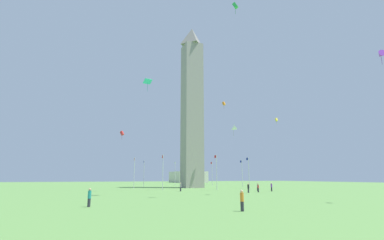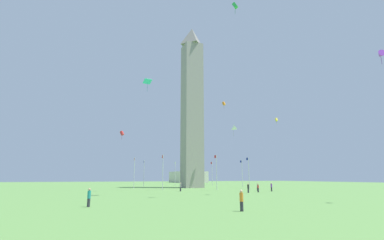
{
  "view_description": "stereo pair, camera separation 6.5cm",
  "coord_description": "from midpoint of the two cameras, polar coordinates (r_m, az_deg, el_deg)",
  "views": [
    {
      "loc": [
        -75.42,
        28.11,
        2.83
      ],
      "look_at": [
        0.0,
        0.0,
        19.39
      ],
      "focal_mm": 26.16,
      "sensor_mm": 36.0,
      "label": 1
    },
    {
      "loc": [
        -75.45,
        28.05,
        2.83
      ],
      "look_at": [
        0.0,
        0.0,
        19.39
      ],
      "focal_mm": 26.16,
      "sensor_mm": 36.0,
      "label": 2
    }
  ],
  "objects": [
    {
      "name": "flagpole_se",
      "position": [
        66.15,
        -5.95,
        -10.18
      ],
      "size": [
        1.12,
        0.14,
        8.08
      ],
      "color": "silver",
      "rests_on": "ground"
    },
    {
      "name": "person_white_shirt",
      "position": [
        63.07,
        13.25,
        -13.17
      ],
      "size": [
        0.32,
        0.32,
        1.61
      ],
      "rotation": [
        0.0,
        0.0,
        0.25
      ],
      "color": "#2D2D38",
      "rests_on": "ground"
    },
    {
      "name": "flagpole_s",
      "position": [
        65.6,
        5.04,
        -10.19
      ],
      "size": [
        1.12,
        0.14,
        8.08
      ],
      "color": "silver",
      "rests_on": "ground"
    },
    {
      "name": "person_purple_shirt",
      "position": [
        61.79,
        15.92,
        -13.0
      ],
      "size": [
        0.32,
        0.32,
        1.78
      ],
      "rotation": [
        0.0,
        0.0,
        0.9
      ],
      "color": "#2D2D38",
      "rests_on": "ground"
    },
    {
      "name": "kite_purple_delta",
      "position": [
        41.91,
        34.09,
        10.97
      ],
      "size": [
        1.3,
        1.25,
        1.79
      ],
      "color": "purple"
    },
    {
      "name": "person_orange_shirt",
      "position": [
        25.27,
        10.13,
        -15.85
      ],
      "size": [
        0.32,
        0.32,
        1.79
      ],
      "rotation": [
        0.0,
        0.0,
        0.08
      ],
      "color": "#2D2D38",
      "rests_on": "ground"
    },
    {
      "name": "kite_white_delta",
      "position": [
        48.58,
        8.43,
        -1.7
      ],
      "size": [
        1.49,
        1.59,
        2.02
      ],
      "color": "white"
    },
    {
      "name": "flagpole_ne",
      "position": [
        88.56,
        -9.75,
        -10.43
      ],
      "size": [
        1.12,
        0.14,
        8.08
      ],
      "color": "silver",
      "rests_on": "ground"
    },
    {
      "name": "kite_orange_box",
      "position": [
        79.44,
        6.52,
        3.34
      ],
      "size": [
        1.08,
        0.93,
        2.1
      ],
      "color": "orange"
    },
    {
      "name": "ground_plane",
      "position": [
        80.54,
        0.02,
        -13.64
      ],
      "size": [
        260.0,
        260.0,
        0.0
      ],
      "primitive_type": "plane",
      "color": "#609347"
    },
    {
      "name": "flagpole_w",
      "position": [
        87.56,
        10.19,
        -10.4
      ],
      "size": [
        1.12,
        0.14,
        8.08
      ],
      "color": "silver",
      "rests_on": "ground"
    },
    {
      "name": "kite_cyan_diamond",
      "position": [
        48.51,
        -9.03,
        7.73
      ],
      "size": [
        1.39,
        1.47,
        2.11
      ],
      "color": "#33C6D1"
    },
    {
      "name": "kite_red_box",
      "position": [
        62.44,
        -14.06,
        -2.62
      ],
      "size": [
        0.94,
        0.96,
        1.88
      ],
      "color": "red"
    },
    {
      "name": "flagpole_nw",
      "position": [
        95.56,
        4.13,
        -10.64
      ],
      "size": [
        1.12,
        0.14,
        8.08
      ],
      "color": "silver",
      "rests_on": "ground"
    },
    {
      "name": "flagpole_n",
      "position": [
        95.95,
        -3.43,
        -10.65
      ],
      "size": [
        1.12,
        0.14,
        8.08
      ],
      "color": "silver",
      "rests_on": "ground"
    },
    {
      "name": "person_red_shirt",
      "position": [
        57.44,
        13.35,
        -13.36
      ],
      "size": [
        0.32,
        0.32,
        1.59
      ],
      "rotation": [
        0.0,
        0.0,
        -0.0
      ],
      "color": "#2D2D38",
      "rests_on": "ground"
    },
    {
      "name": "flagpole_e",
      "position": [
        76.44,
        -11.66,
        -10.2
      ],
      "size": [
        1.12,
        0.14,
        8.08
      ],
      "color": "silver",
      "rests_on": "ground"
    },
    {
      "name": "distant_building",
      "position": [
        164.09,
        -0.82,
        -11.55
      ],
      "size": [
        21.14,
        16.64,
        6.1
      ],
      "color": "beige",
      "rests_on": "ground"
    },
    {
      "name": "person_black_shirt",
      "position": [
        55.0,
        11.42,
        -13.45
      ],
      "size": [
        0.32,
        0.32,
        1.75
      ],
      "rotation": [
        0.0,
        0.0,
        0.44
      ],
      "color": "#2D2D38",
      "rests_on": "ground"
    },
    {
      "name": "kite_yellow_box",
      "position": [
        75.72,
        16.86,
        0.07
      ],
      "size": [
        0.8,
        0.57,
        1.69
      ],
      "color": "yellow"
    },
    {
      "name": "person_teal_shirt",
      "position": [
        30.22,
        -20.21,
        -14.62
      ],
      "size": [
        0.32,
        0.32,
        1.78
      ],
      "rotation": [
        0.0,
        0.0,
        -0.43
      ],
      "color": "#2D2D38",
      "rests_on": "ground"
    },
    {
      "name": "obelisk_monument",
      "position": [
        83.34,
        0.02,
        3.38
      ],
      "size": [
        5.37,
        5.37,
        48.82
      ],
      "color": "gray",
      "rests_on": "ground"
    },
    {
      "name": "person_gray_shirt",
      "position": [
        59.71,
        -2.33,
        -13.49
      ],
      "size": [
        0.32,
        0.32,
        1.76
      ],
      "rotation": [
        0.0,
        0.0,
        -0.56
      ],
      "color": "#2D2D38",
      "rests_on": "ground"
    },
    {
      "name": "flagpole_sw",
      "position": [
        75.27,
        11.5,
        -10.18
      ],
      "size": [
        1.12,
        0.14,
        8.08
      ],
      "color": "silver",
      "rests_on": "ground"
    },
    {
      "name": "kite_green_box",
      "position": [
        47.97,
        8.79,
        22.04
      ],
      "size": [
        1.0,
        0.96,
        1.93
      ],
      "color": "green"
    }
  ]
}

